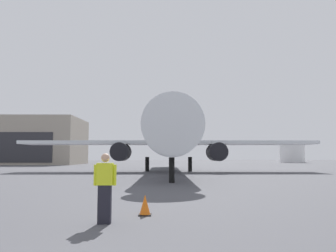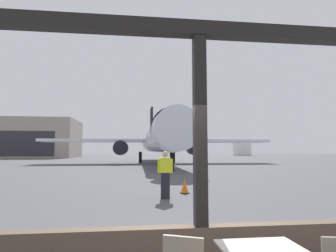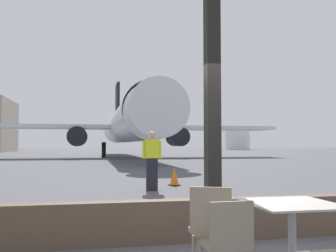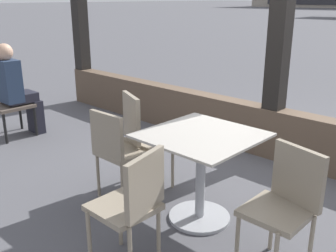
{
  "view_description": "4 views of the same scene",
  "coord_description": "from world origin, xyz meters",
  "px_view_note": "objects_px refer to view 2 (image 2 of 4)",
  "views": [
    {
      "loc": [
        1.55,
        -2.69,
        1.67
      ],
      "look_at": [
        1.78,
        20.71,
        3.79
      ],
      "focal_mm": 35.89,
      "sensor_mm": 36.0,
      "label": 1
    },
    {
      "loc": [
        -1.04,
        -4.34,
        1.77
      ],
      "look_at": [
        1.87,
        20.37,
        4.02
      ],
      "focal_mm": 29.13,
      "sensor_mm": 36.0,
      "label": 2
    },
    {
      "loc": [
        -1.7,
        -5.13,
        1.35
      ],
      "look_at": [
        3.14,
        18.51,
        2.54
      ],
      "focal_mm": 40.11,
      "sensor_mm": 36.0,
      "label": 3
    },
    {
      "loc": [
        2.09,
        -3.97,
        1.81
      ],
      "look_at": [
        -0.05,
        -1.71,
        0.77
      ],
      "focal_mm": 41.77,
      "sensor_mm": 36.0,
      "label": 4
    }
  ],
  "objects_px": {
    "airplane": "(158,139)",
    "ground_crew_worker": "(165,174)",
    "fuel_storage_tank": "(242,148)",
    "traffic_cone": "(185,187)",
    "distant_hangar": "(33,139)"
  },
  "relations": [
    {
      "from": "airplane",
      "to": "ground_crew_worker",
      "type": "distance_m",
      "value": 27.74
    },
    {
      "from": "fuel_storage_tank",
      "to": "traffic_cone",
      "type": "bearing_deg",
      "value": -113.41
    },
    {
      "from": "traffic_cone",
      "to": "ground_crew_worker",
      "type": "bearing_deg",
      "value": -128.47
    },
    {
      "from": "ground_crew_worker",
      "to": "traffic_cone",
      "type": "height_order",
      "value": "ground_crew_worker"
    },
    {
      "from": "airplane",
      "to": "fuel_storage_tank",
      "type": "bearing_deg",
      "value": 58.05
    },
    {
      "from": "traffic_cone",
      "to": "distant_hangar",
      "type": "relative_size",
      "value": 0.03
    },
    {
      "from": "ground_crew_worker",
      "to": "distant_hangar",
      "type": "height_order",
      "value": "distant_hangar"
    },
    {
      "from": "ground_crew_worker",
      "to": "fuel_storage_tank",
      "type": "height_order",
      "value": "fuel_storage_tank"
    },
    {
      "from": "airplane",
      "to": "fuel_storage_tank",
      "type": "distance_m",
      "value": 64.36
    },
    {
      "from": "ground_crew_worker",
      "to": "fuel_storage_tank",
      "type": "relative_size",
      "value": 0.27
    },
    {
      "from": "ground_crew_worker",
      "to": "traffic_cone",
      "type": "xyz_separation_m",
      "value": [
        0.94,
        1.18,
        -0.63
      ]
    },
    {
      "from": "airplane",
      "to": "distant_hangar",
      "type": "relative_size",
      "value": 1.7
    },
    {
      "from": "traffic_cone",
      "to": "fuel_storage_tank",
      "type": "relative_size",
      "value": 0.09
    },
    {
      "from": "airplane",
      "to": "traffic_cone",
      "type": "bearing_deg",
      "value": -92.18
    },
    {
      "from": "ground_crew_worker",
      "to": "fuel_storage_tank",
      "type": "distance_m",
      "value": 89.72
    }
  ]
}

